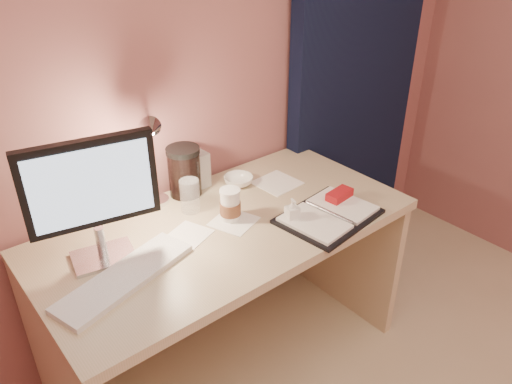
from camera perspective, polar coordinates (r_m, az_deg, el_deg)
room at (r=2.51m, az=10.14°, el=15.09°), size 3.50×3.50×3.50m
desk at (r=2.04m, az=-4.51°, el=-8.06°), size 1.40×0.70×0.73m
monitor at (r=1.62m, az=-18.26°, el=0.11°), size 0.41×0.18×0.43m
keyboard at (r=1.64m, az=-14.71°, el=-9.39°), size 0.50×0.27×0.02m
planner at (r=1.91m, az=8.42°, el=-2.44°), size 0.39×0.31×0.06m
paper_a at (r=1.87m, az=-2.57°, el=-3.38°), size 0.19×0.19×0.00m
paper_b at (r=2.12m, az=2.42°, el=1.05°), size 0.18×0.18×0.00m
paper_c at (r=1.81m, az=-7.64°, el=-4.83°), size 0.17×0.17×0.00m
coffee_cup at (r=1.85m, az=-2.96°, el=-1.57°), size 0.08×0.08×0.13m
clear_cup at (r=1.92m, az=-7.56°, el=-0.41°), size 0.07×0.07×0.13m
bowl at (r=2.10m, az=-2.02°, el=1.31°), size 0.14×0.14×0.04m
lotion_bottle at (r=1.84m, az=4.17°, el=-2.21°), size 0.06×0.06×0.10m
dark_jar at (r=2.02m, az=-8.18°, el=2.08°), size 0.13×0.13×0.18m
product_box at (r=2.08m, az=-6.96°, el=2.47°), size 0.10×0.08×0.15m
desk_lamp at (r=1.85m, az=-9.39°, el=5.06°), size 0.17×0.25×0.42m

